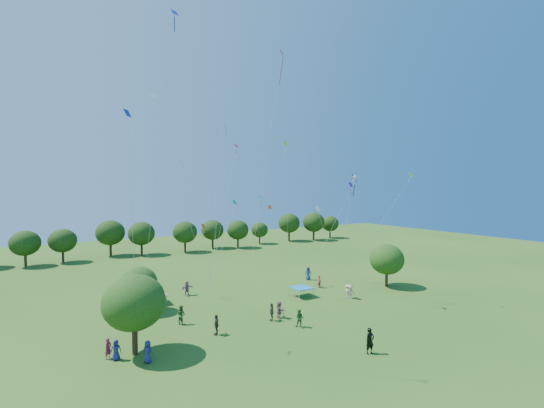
{
  "coord_description": "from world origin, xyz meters",
  "views": [
    {
      "loc": [
        -17.88,
        -15.52,
        12.43
      ],
      "look_at": [
        0.0,
        14.0,
        11.0
      ],
      "focal_mm": 24.0,
      "sensor_mm": 36.0,
      "label": 1
    }
  ],
  "objects": [
    {
      "name": "ground",
      "position": [
        0.0,
        0.0,
        0.0
      ],
      "size": [
        160.0,
        160.0,
        0.0
      ],
      "primitive_type": "plane",
      "color": "#39631D"
    },
    {
      "name": "near_tree_west",
      "position": [
        -12.81,
        12.71,
        3.95
      ],
      "size": [
        4.61,
        4.61,
        6.04
      ],
      "color": "#422B19",
      "rests_on": "ground"
    },
    {
      "name": "near_tree_north",
      "position": [
        -10.61,
        22.37,
        2.96
      ],
      "size": [
        3.62,
        3.62,
        4.59
      ],
      "color": "#422B19",
      "rests_on": "ground"
    },
    {
      "name": "near_tree_east",
      "position": [
        18.31,
        16.08,
        3.49
      ],
      "size": [
        4.28,
        4.28,
        5.43
      ],
      "color": "#422B19",
      "rests_on": "ground"
    },
    {
      "name": "treeline",
      "position": [
        -1.73,
        55.43,
        4.09
      ],
      "size": [
        88.01,
        8.77,
        6.77
      ],
      "color": "#422B19",
      "rests_on": "ground"
    },
    {
      "name": "tent_red_stripe",
      "position": [
        -8.64,
        24.12,
        1.04
      ],
      "size": [
        2.2,
        2.2,
        1.1
      ],
      "color": "red",
      "rests_on": "ground"
    },
    {
      "name": "tent_blue",
      "position": [
        6.48,
        18.17,
        1.04
      ],
      "size": [
        2.2,
        2.2,
        1.1
      ],
      "color": "#1B74B3",
      "rests_on": "ground"
    },
    {
      "name": "man_in_black",
      "position": [
        2.38,
        3.66,
        0.98
      ],
      "size": [
        0.79,
        0.57,
        1.96
      ],
      "primitive_type": "imported",
      "rotation": [
        0.0,
        0.0,
        -0.15
      ],
      "color": "black",
      "rests_on": "ground"
    },
    {
      "name": "crowd_person_0",
      "position": [
        -14.17,
        12.49,
        0.75
      ],
      "size": [
        0.79,
        0.49,
        1.51
      ],
      "primitive_type": "imported",
      "rotation": [
        0.0,
        0.0,
        -0.12
      ],
      "color": "navy",
      "rests_on": "ground"
    },
    {
      "name": "crowd_person_1",
      "position": [
        10.66,
        20.07,
        0.78
      ],
      "size": [
        0.54,
        0.67,
        1.57
      ],
      "primitive_type": "imported",
      "rotation": [
        0.0,
        0.0,
        1.25
      ],
      "color": "maroon",
      "rests_on": "ground"
    },
    {
      "name": "crowd_person_2",
      "position": [
        0.86,
        10.64,
        0.82
      ],
      "size": [
        0.85,
        0.9,
        1.63
      ],
      "primitive_type": "imported",
      "rotation": [
        0.0,
        0.0,
        5.39
      ],
      "color": "#275826",
      "rests_on": "ground"
    },
    {
      "name": "crowd_person_3",
      "position": [
        10.72,
        14.58,
        0.79
      ],
      "size": [
        1.02,
        1.09,
        1.58
      ],
      "primitive_type": "imported",
      "rotation": [
        0.0,
        0.0,
        5.42
      ],
      "color": "#A99487",
      "rests_on": "ground"
    },
    {
      "name": "crowd_person_4",
      "position": [
        -0.4,
        13.4,
        0.83
      ],
      "size": [
        0.96,
        1.04,
        1.67
      ],
      "primitive_type": "imported",
      "rotation": [
        0.0,
        0.0,
        4.03
      ],
      "color": "#413B34",
      "rests_on": "ground"
    },
    {
      "name": "crowd_person_5",
      "position": [
        0.6,
        13.64,
        0.81
      ],
      "size": [
        0.62,
        1.54,
        1.62
      ],
      "primitive_type": "imported",
      "rotation": [
        0.0,
        0.0,
        1.52
      ],
      "color": "#844D6A",
      "rests_on": "ground"
    },
    {
      "name": "crowd_person_6",
      "position": [
        -12.29,
        10.86,
        0.8
      ],
      "size": [
        0.87,
        0.86,
        1.61
      ],
      "primitive_type": "imported",
      "rotation": [
        0.0,
        0.0,
        2.38
      ],
      "color": "navy",
      "rests_on": "ground"
    },
    {
      "name": "crowd_person_7",
      "position": [
        -14.62,
        13.02,
        0.77
      ],
      "size": [
        0.67,
        0.65,
        1.53
      ],
      "primitive_type": "imported",
      "rotation": [
        0.0,
        0.0,
        0.7
      ],
      "color": "maroon",
      "rests_on": "ground"
    },
    {
      "name": "crowd_person_8",
      "position": [
        -7.99,
        16.95,
        0.88
      ],
      "size": [
        0.85,
        0.98,
        1.75
      ],
      "primitive_type": "imported",
      "rotation": [
        0.0,
        0.0,
        2.12
      ],
      "color": "#2B5926",
      "rests_on": "ground"
    },
    {
      "name": "crowd_person_9",
      "position": [
        10.74,
        15.03,
        0.77
      ],
      "size": [
        0.97,
        1.08,
        1.55
      ],
      "primitive_type": "imported",
      "rotation": [
        0.0,
        0.0,
        2.22
      ],
      "color": "#BBB695",
      "rests_on": "ground"
    },
    {
      "name": "crowd_person_10",
      "position": [
        -6.15,
        12.99,
        0.87
      ],
      "size": [
        0.94,
        1.11,
        1.74
      ],
      "primitive_type": "imported",
      "rotation": [
        0.0,
        0.0,
        4.15
      ],
      "color": "#372D2C",
      "rests_on": "ground"
    },
    {
      "name": "crowd_person_11",
      "position": [
        -4.65,
        25.51,
        0.84
      ],
      "size": [
        1.65,
        0.9,
        1.67
      ],
      "primitive_type": "imported",
      "rotation": [
        0.0,
        0.0,
        0.23
      ],
      "color": "#874F73",
      "rests_on": "ground"
    },
    {
      "name": "crowd_person_12",
      "position": [
        11.83,
        23.97,
        0.89
      ],
      "size": [
        0.99,
        0.92,
        1.79
      ],
      "primitive_type": "imported",
      "rotation": [
        0.0,
        0.0,
        5.61
      ],
      "color": "navy",
      "rests_on": "ground"
    },
    {
      "name": "crowd_person_13",
      "position": [
        -12.41,
        21.45,
        0.87
      ],
      "size": [
        0.54,
        0.72,
        1.74
      ],
      "primitive_type": "imported",
      "rotation": [
        0.0,
        0.0,
        4.91
      ],
      "color": "maroon",
      "rests_on": "ground"
    },
    {
      "name": "pirate_kite",
      "position": [
        9.23,
        12.75,
        13.27
      ],
      "size": [
        6.39,
        2.59,
        12.74
      ],
      "color": "black"
    },
    {
      "name": "red_high_kite",
      "position": [
        2.85,
        18.1,
        21.89
      ],
      "size": [
        6.27,
        3.13,
        26.44
      ],
      "color": "red"
    },
    {
      "name": "small_kite_0",
      "position": [
        -4.51,
        19.95,
        7.47
      ],
      "size": [
        2.67,
        3.76,
        7.59
      ],
      "color": "#DA5F0C"
    },
    {
      "name": "small_kite_1",
      "position": [
        4.95,
        28.4,
        8.12
      ],
      "size": [
        6.13,
        5.98,
        9.3
      ],
      "color": "#D9A10B"
    },
    {
      "name": "small_kite_2",
      "position": [
        8.97,
        25.3,
        15.77
      ],
      "size": [
        0.8,
        1.3,
        17.61
      ],
      "color": "#D9FF16"
    },
    {
      "name": "small_kite_3",
      "position": [
        -1.23,
        22.8,
        15.66
      ],
      "size": [
        2.27,
        0.68,
        18.52
      ],
      "color": "#1A904A"
    },
    {
      "name": "small_kite_4",
      "position": [
        -11.23,
        10.01,
        17.39
      ],
      "size": [
        2.17,
        4.31,
        23.02
      ],
      "color": "blue"
    },
    {
      "name": "small_kite_5",
      "position": [
        11.16,
        15.42,
        11.12
      ],
      "size": [
        0.86,
        1.66,
        11.89
      ],
      "color": "#73199B"
    },
    {
      "name": "small_kite_6",
      "position": [
        -6.12,
        28.11,
        17.95
      ],
      "size": [
        4.6,
        6.93,
        22.62
      ],
      "color": "white"
    },
    {
      "name": "small_kite_7",
      "position": [
        1.4,
        26.29,
        9.18
      ],
      "size": [
        5.19,
        4.19,
        9.71
      ],
      "color": "#0CB498"
    },
    {
      "name": "small_kite_8",
      "position": [
        1.5,
        26.35,
        14.69
      ],
      "size": [
        5.87,
        4.56,
        16.94
      ],
      "color": "red"
    },
    {
      "name": "small_kite_9",
      "position": [
        8.46,
        27.66,
        8.47
      ],
      "size": [
        1.46,
        3.97,
        8.83
      ],
      "color": "#FF530D"
    },
    {
      "name": "small_kite_10",
      "position": [
        13.92,
        11.29,
        11.11
      ],
      "size": [
        4.15,
        6.89,
        12.84
      ],
      "color": "yellow"
    },
    {
      "name": "small_kite_11",
      "position": [
        -0.38,
        26.74,
        15.25
      ],
      "size": [
        2.98,
        5.63,
        18.91
      ],
      "color": "#1B9821"
    },
    {
      "name": "small_kite_12",
      "position": [
        -12.73,
        14.26,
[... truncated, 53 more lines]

